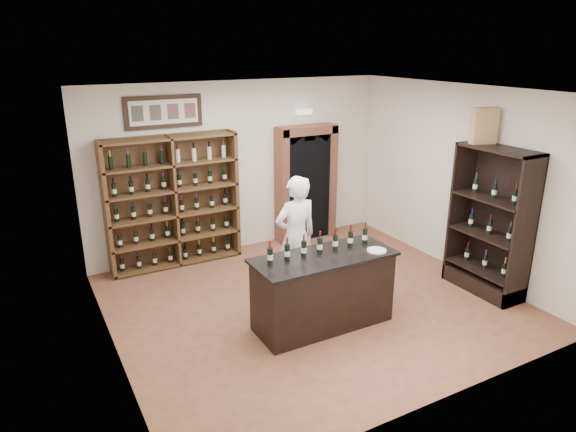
% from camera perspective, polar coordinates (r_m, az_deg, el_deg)
% --- Properties ---
extents(floor, '(5.50, 5.50, 0.00)m').
position_cam_1_polar(floor, '(7.59, 2.67, -9.53)').
color(floor, brown).
rests_on(floor, ground).
extents(ceiling, '(5.50, 5.50, 0.00)m').
position_cam_1_polar(ceiling, '(6.72, 3.06, 13.65)').
color(ceiling, white).
rests_on(ceiling, wall_back).
extents(wall_back, '(5.50, 0.04, 3.00)m').
position_cam_1_polar(wall_back, '(9.16, -5.33, 5.43)').
color(wall_back, beige).
rests_on(wall_back, ground).
extents(wall_left, '(0.04, 5.00, 3.00)m').
position_cam_1_polar(wall_left, '(6.12, -19.75, -2.40)').
color(wall_left, beige).
rests_on(wall_left, ground).
extents(wall_right, '(0.04, 5.00, 3.00)m').
position_cam_1_polar(wall_right, '(8.72, 18.53, 3.85)').
color(wall_right, beige).
rests_on(wall_right, ground).
extents(wine_shelf, '(2.20, 0.38, 2.20)m').
position_cam_1_polar(wine_shelf, '(8.70, -12.68, 1.60)').
color(wine_shelf, '#50371B').
rests_on(wine_shelf, ground).
extents(framed_picture, '(1.25, 0.04, 0.52)m').
position_cam_1_polar(framed_picture, '(8.53, -13.65, 11.19)').
color(framed_picture, black).
rests_on(framed_picture, wall_back).
extents(arched_doorway, '(1.17, 0.35, 2.17)m').
position_cam_1_polar(arched_doorway, '(9.65, 1.98, 3.97)').
color(arched_doorway, black).
rests_on(arched_doorway, ground).
extents(emergency_light, '(0.30, 0.10, 0.10)m').
position_cam_1_polar(emergency_light, '(9.49, 1.78, 11.48)').
color(emergency_light, white).
rests_on(emergency_light, wall_back).
extents(tasting_counter, '(1.88, 0.78, 1.00)m').
position_cam_1_polar(tasting_counter, '(6.82, 3.91, -8.33)').
color(tasting_counter, black).
rests_on(tasting_counter, ground).
extents(counter_bottle_0, '(0.07, 0.07, 0.30)m').
position_cam_1_polar(counter_bottle_0, '(6.32, -2.01, -4.43)').
color(counter_bottle_0, black).
rests_on(counter_bottle_0, tasting_counter).
extents(counter_bottle_1, '(0.07, 0.07, 0.30)m').
position_cam_1_polar(counter_bottle_1, '(6.42, -0.09, -4.03)').
color(counter_bottle_1, black).
rests_on(counter_bottle_1, tasting_counter).
extents(counter_bottle_2, '(0.07, 0.07, 0.30)m').
position_cam_1_polar(counter_bottle_2, '(6.53, 1.76, -3.64)').
color(counter_bottle_2, black).
rests_on(counter_bottle_2, tasting_counter).
extents(counter_bottle_3, '(0.07, 0.07, 0.30)m').
position_cam_1_polar(counter_bottle_3, '(6.65, 3.55, -3.26)').
color(counter_bottle_3, black).
rests_on(counter_bottle_3, tasting_counter).
extents(counter_bottle_4, '(0.07, 0.07, 0.30)m').
position_cam_1_polar(counter_bottle_4, '(6.77, 5.28, -2.89)').
color(counter_bottle_4, black).
rests_on(counter_bottle_4, tasting_counter).
extents(counter_bottle_5, '(0.07, 0.07, 0.30)m').
position_cam_1_polar(counter_bottle_5, '(6.90, 6.94, -2.53)').
color(counter_bottle_5, black).
rests_on(counter_bottle_5, tasting_counter).
extents(counter_bottle_6, '(0.07, 0.07, 0.30)m').
position_cam_1_polar(counter_bottle_6, '(7.03, 8.54, -2.18)').
color(counter_bottle_6, black).
rests_on(counter_bottle_6, tasting_counter).
extents(side_cabinet, '(0.48, 1.20, 2.20)m').
position_cam_1_polar(side_cabinet, '(8.21, 21.43, -2.85)').
color(side_cabinet, black).
rests_on(side_cabinet, ground).
extents(shopkeeper, '(0.68, 0.46, 1.83)m').
position_cam_1_polar(shopkeeper, '(7.43, 0.88, -2.37)').
color(shopkeeper, white).
rests_on(shopkeeper, ground).
extents(plate, '(0.26, 0.26, 0.02)m').
position_cam_1_polar(plate, '(6.82, 9.83, -3.81)').
color(plate, beige).
rests_on(plate, tasting_counter).
extents(wine_crate, '(0.39, 0.27, 0.52)m').
position_cam_1_polar(wine_crate, '(7.99, 20.95, 9.35)').
color(wine_crate, tan).
rests_on(wine_crate, side_cabinet).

